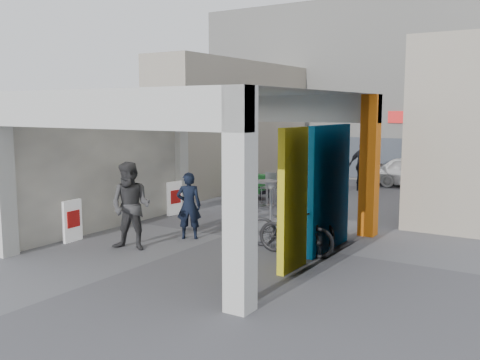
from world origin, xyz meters
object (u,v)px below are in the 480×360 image
Objects in this scene: white_van at (417,172)px; man_with_dog at (189,206)px; man_elderly at (299,202)px; man_back_turned at (131,206)px; produce_stand at (252,189)px; border_collie at (241,228)px; man_crates at (363,166)px; cafe_set at (268,194)px; bicycle_rear at (296,231)px; bicycle_front at (291,225)px.

man_with_dog is at bearing 168.88° from white_van.
white_van is at bearing 63.59° from man_elderly.
man_back_turned is 13.51m from white_van.
man_with_dog is at bearing -98.12° from produce_stand.
border_collie is 11.12m from white_van.
man_crates is (-0.13, 9.02, 0.70)m from border_collie.
cafe_set is 0.93× the size of bicycle_rear.
bicycle_front is at bearing -76.58° from produce_stand.
man_with_dog is 0.83× the size of man_crates.
white_van is at bearing 94.25° from border_collie.
man_elderly reaches higher than border_collie.
produce_stand is 7.62m from man_back_turned.
man_with_dog reaches higher than cafe_set.
border_collie is 1.38m from man_with_dog.
cafe_set is 1.08× the size of man_elderly.
man_crates is (-0.95, 7.51, 0.22)m from man_elderly.
bicycle_front is (2.96, 2.04, -0.47)m from man_back_turned.
man_with_dog is at bearing 88.81° from bicycle_rear.
produce_stand is 7.56m from bicycle_rear.
border_collie is 1.89m from bicycle_rear.
cafe_set is 2.37× the size of border_collie.
bicycle_front is 0.55× the size of white_van.
man_crates is at bearing -128.00° from man_with_dog.
man_crates is at bearing 102.40° from border_collie.
bicycle_rear is (0.38, -0.50, 0.01)m from bicycle_front.
produce_stand is at bearing 21.38° from bicycle_front.
produce_stand is at bearing 36.34° from bicycle_rear.
white_van is at bearing -17.06° from bicycle_front.
white_van is at bearing -134.44° from man_with_dog.
man_crates is at bearing 9.31° from bicycle_rear.
man_with_dog reaches higher than bicycle_rear.
bicycle_front is (2.49, 0.54, -0.29)m from man_with_dog.
man_elderly is at bearing -70.61° from produce_stand.
bicycle_front is 11.13m from white_van.
man_elderly is (2.62, -3.04, 0.41)m from cafe_set.
man_crates is 2.56m from white_van.
man_crates is 9.27m from bicycle_front.
produce_stand is 1.83× the size of border_collie.
cafe_set is 4.03m from man_elderly.
bicycle_rear reaches higher than cafe_set.
produce_stand is 0.64× the size of man_back_turned.
border_collie is 0.46× the size of man_elderly.
produce_stand is at bearing 130.13° from border_collie.
bicycle_rear is (1.90, -9.63, -0.45)m from man_crates.
border_collie is at bearing 69.23° from bicycle_rear.
produce_stand is 4.66m from man_crates.
man_elderly is at bearing -49.29° from cafe_set.
bicycle_front is at bearing 35.08° from bicycle_rear.
man_elderly is at bearing 73.14° from border_collie.
produce_stand is 6.93m from bicycle_front.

